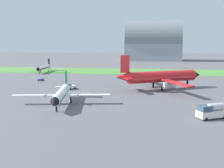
{
  "coord_description": "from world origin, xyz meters",
  "views": [
    {
      "loc": [
        18.13,
        -73.38,
        15.97
      ],
      "look_at": [
        8.57,
        1.83,
        3.0
      ],
      "focal_mm": 39.03,
      "sensor_mm": 36.0,
      "label": 1
    }
  ],
  "objects_px": {
    "pushback_tug_by_runway": "(70,87)",
    "airplane_foreground_turboprop": "(62,94)",
    "airplane_taxiing_turboprop": "(44,68)",
    "fuel_truck_near_gate": "(212,111)",
    "airplane_midfield_jet": "(161,77)",
    "baggage_cart_midfield": "(41,79)"
  },
  "relations": [
    {
      "from": "airplane_midfield_jet",
      "to": "baggage_cart_midfield",
      "type": "xyz_separation_m",
      "value": [
        -48.79,
        12.71,
        -3.72
      ]
    },
    {
      "from": "airplane_foreground_turboprop",
      "to": "airplane_taxiing_turboprop",
      "type": "xyz_separation_m",
      "value": [
        -32.22,
        65.42,
        -0.25
      ]
    },
    {
      "from": "pushback_tug_by_runway",
      "to": "airplane_foreground_turboprop",
      "type": "bearing_deg",
      "value": 38.59
    },
    {
      "from": "airplane_foreground_turboprop",
      "to": "baggage_cart_midfield",
      "type": "relative_size",
      "value": 10.39
    },
    {
      "from": "airplane_taxiing_turboprop",
      "to": "baggage_cart_midfield",
      "type": "height_order",
      "value": "airplane_taxiing_turboprop"
    },
    {
      "from": "airplane_midfield_jet",
      "to": "baggage_cart_midfield",
      "type": "bearing_deg",
      "value": 138.64
    },
    {
      "from": "airplane_midfield_jet",
      "to": "airplane_foreground_turboprop",
      "type": "distance_m",
      "value": 36.39
    },
    {
      "from": "airplane_foreground_turboprop",
      "to": "pushback_tug_by_runway",
      "type": "distance_m",
      "value": 20.53
    },
    {
      "from": "airplane_taxiing_turboprop",
      "to": "fuel_truck_near_gate",
      "type": "height_order",
      "value": "airplane_taxiing_turboprop"
    },
    {
      "from": "airplane_taxiing_turboprop",
      "to": "pushback_tug_by_runway",
      "type": "height_order",
      "value": "airplane_taxiing_turboprop"
    },
    {
      "from": "airplane_foreground_turboprop",
      "to": "airplane_midfield_jet",
      "type": "bearing_deg",
      "value": 122.61
    },
    {
      "from": "fuel_truck_near_gate",
      "to": "pushback_tug_by_runway",
      "type": "bearing_deg",
      "value": -59.48
    },
    {
      "from": "airplane_midfield_jet",
      "to": "airplane_taxiing_turboprop",
      "type": "xyz_separation_m",
      "value": [
        -59.3,
        41.16,
        -1.74
      ]
    },
    {
      "from": "airplane_midfield_jet",
      "to": "airplane_taxiing_turboprop",
      "type": "bearing_deg",
      "value": 118.48
    },
    {
      "from": "airplane_foreground_turboprop",
      "to": "airplane_taxiing_turboprop",
      "type": "relative_size",
      "value": 1.09
    },
    {
      "from": "fuel_truck_near_gate",
      "to": "baggage_cart_midfield",
      "type": "distance_m",
      "value": 72.87
    },
    {
      "from": "airplane_foreground_turboprop",
      "to": "fuel_truck_near_gate",
      "type": "relative_size",
      "value": 3.67
    },
    {
      "from": "airplane_foreground_turboprop",
      "to": "pushback_tug_by_runway",
      "type": "relative_size",
      "value": 6.3
    },
    {
      "from": "fuel_truck_near_gate",
      "to": "pushback_tug_by_runway",
      "type": "xyz_separation_m",
      "value": [
        -39.39,
        28.06,
        -0.67
      ]
    },
    {
      "from": "fuel_truck_near_gate",
      "to": "pushback_tug_by_runway",
      "type": "distance_m",
      "value": 48.37
    },
    {
      "from": "airplane_foreground_turboprop",
      "to": "pushback_tug_by_runway",
      "type": "xyz_separation_m",
      "value": [
        -3.73,
        20.1,
        -1.88
      ]
    },
    {
      "from": "airplane_foreground_turboprop",
      "to": "fuel_truck_near_gate",
      "type": "distance_m",
      "value": 36.56
    }
  ]
}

